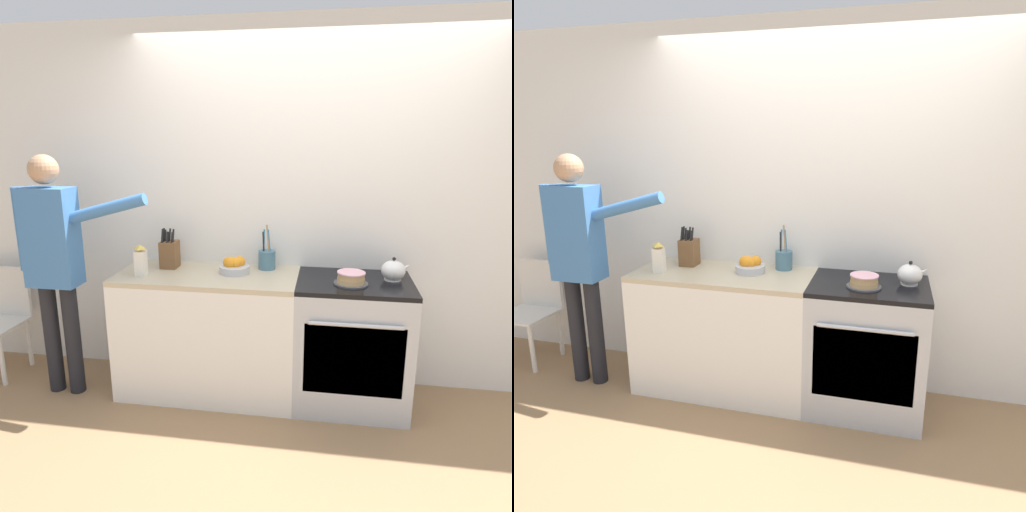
% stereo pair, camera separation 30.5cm
% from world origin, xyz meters
% --- Properties ---
extents(ground_plane, '(16.00, 16.00, 0.00)m').
position_xyz_m(ground_plane, '(0.00, 0.00, 0.00)').
color(ground_plane, '#93704C').
extents(wall_back, '(8.00, 0.04, 2.60)m').
position_xyz_m(wall_back, '(0.00, 0.61, 1.30)').
color(wall_back, silver).
rests_on(wall_back, ground_plane).
extents(counter_cabinet, '(1.26, 0.59, 0.89)m').
position_xyz_m(counter_cabinet, '(-0.69, 0.29, 0.44)').
color(counter_cabinet, white).
rests_on(counter_cabinet, ground_plane).
extents(stove_range, '(0.76, 0.62, 0.89)m').
position_xyz_m(stove_range, '(0.31, 0.29, 0.44)').
color(stove_range, '#B7BABF').
rests_on(stove_range, ground_plane).
extents(layer_cake, '(0.22, 0.22, 0.08)m').
position_xyz_m(layer_cake, '(0.28, 0.22, 0.93)').
color(layer_cake, '#4C4C51').
rests_on(layer_cake, stove_range).
extents(tea_kettle, '(0.19, 0.16, 0.16)m').
position_xyz_m(tea_kettle, '(0.56, 0.35, 0.95)').
color(tea_kettle, white).
rests_on(tea_kettle, stove_range).
extents(knife_block, '(0.12, 0.13, 0.29)m').
position_xyz_m(knife_block, '(-1.00, 0.41, 0.99)').
color(knife_block, brown).
rests_on(knife_block, counter_cabinet).
extents(utensil_crock, '(0.12, 0.12, 0.33)m').
position_xyz_m(utensil_crock, '(-0.30, 0.48, 0.96)').
color(utensil_crock, '#477084').
rests_on(utensil_crock, counter_cabinet).
extents(fruit_bowl, '(0.21, 0.21, 0.12)m').
position_xyz_m(fruit_bowl, '(-0.52, 0.35, 0.94)').
color(fruit_bowl, '#B7BABF').
rests_on(fruit_bowl, counter_cabinet).
extents(milk_carton, '(0.07, 0.07, 0.22)m').
position_xyz_m(milk_carton, '(-1.13, 0.18, 0.99)').
color(milk_carton, white).
rests_on(milk_carton, counter_cabinet).
extents(person_baker, '(0.95, 0.20, 1.70)m').
position_xyz_m(person_baker, '(-1.72, 0.11, 1.02)').
color(person_baker, black).
rests_on(person_baker, ground_plane).
extents(dining_chair, '(0.40, 0.40, 0.82)m').
position_xyz_m(dining_chair, '(-2.39, 0.34, 0.47)').
color(dining_chair, silver).
rests_on(dining_chair, ground_plane).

